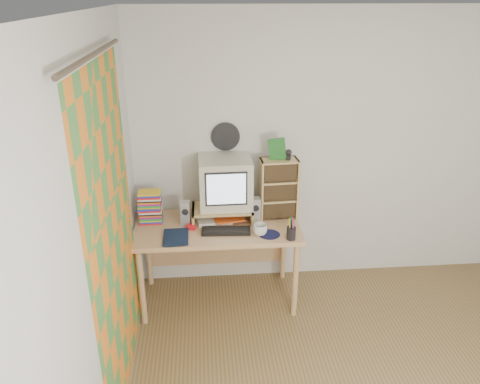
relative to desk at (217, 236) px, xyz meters
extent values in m
plane|color=white|center=(1.03, -1.44, 1.88)|extent=(3.50, 3.50, 0.00)
plane|color=silver|center=(1.03, 0.31, 0.63)|extent=(3.50, 0.00, 3.50)
plane|color=silver|center=(-0.72, -1.44, 0.63)|extent=(0.00, 3.50, 3.50)
plane|color=orange|center=(-0.68, -0.96, 0.53)|extent=(0.00, 2.20, 2.20)
cylinder|color=black|center=(0.10, 0.29, 0.81)|extent=(0.25, 0.02, 0.25)
cube|color=#DDAE77|center=(0.00, -0.06, 0.11)|extent=(1.40, 0.70, 0.04)
cube|color=#DDAE77|center=(0.00, 0.27, -0.24)|extent=(1.33, 0.02, 0.41)
cylinder|color=#DDAE77|center=(-0.64, -0.35, -0.26)|extent=(0.05, 0.05, 0.71)
cylinder|color=#DDAE77|center=(0.64, -0.35, -0.26)|extent=(0.05, 0.05, 0.71)
cylinder|color=#DDAE77|center=(-0.64, 0.23, -0.26)|extent=(0.05, 0.05, 0.71)
cylinder|color=#DDAE77|center=(0.64, 0.23, -0.26)|extent=(0.05, 0.05, 0.71)
cube|color=tan|center=(-0.20, 0.04, 0.19)|extent=(0.02, 0.30, 0.12)
cube|color=tan|center=(0.30, 0.04, 0.19)|extent=(0.02, 0.30, 0.12)
cube|color=tan|center=(0.05, 0.04, 0.24)|extent=(0.52, 0.30, 0.02)
cube|color=beige|center=(0.08, 0.09, 0.47)|extent=(0.45, 0.45, 0.42)
cube|color=#B1B0B5|center=(-0.27, -0.03, 0.24)|extent=(0.09, 0.09, 0.21)
cube|color=#B1B0B5|center=(0.33, -0.01, 0.24)|extent=(0.08, 0.08, 0.22)
cube|color=black|center=(0.07, -0.20, 0.15)|extent=(0.41, 0.16, 0.03)
cube|color=tan|center=(0.54, 0.06, 0.40)|extent=(0.33, 0.19, 0.54)
imported|color=silver|center=(0.35, -0.26, 0.18)|extent=(0.13, 0.13, 0.09)
imported|color=black|center=(-0.44, -0.27, 0.16)|extent=(0.25, 0.19, 0.05)
cylinder|color=black|center=(0.42, -0.27, 0.14)|extent=(0.22, 0.22, 0.00)
cube|color=red|center=(-0.22, -0.11, 0.15)|extent=(0.09, 0.07, 0.04)
cube|color=#1B5F20|center=(0.52, 0.07, 0.76)|extent=(0.14, 0.04, 0.18)
camera|label=1|loc=(-0.10, -3.62, 1.98)|focal=35.00mm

